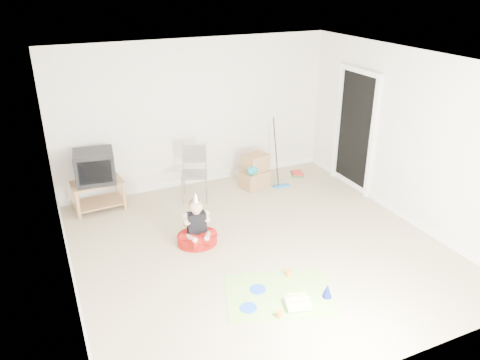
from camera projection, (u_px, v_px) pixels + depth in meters
name	position (u px, v px, depth m)	size (l,w,h in m)	color
ground	(258.00, 247.00, 6.66)	(5.00, 5.00, 0.00)	tan
doorway_recess	(355.00, 132.00, 8.18)	(0.02, 0.90, 2.05)	black
tv_stand	(98.00, 193.00, 7.61)	(0.82, 0.55, 0.49)	#926742
crt_tv	(95.00, 167.00, 7.42)	(0.61, 0.50, 0.53)	black
folding_chair	(194.00, 174.00, 7.88)	(0.55, 0.54, 0.96)	gray
cardboard_boxes	(255.00, 172.00, 8.42)	(0.56, 0.49, 0.61)	#9C744B
floor_mop	(282.00, 174.00, 8.43)	(0.31, 0.40, 1.21)	blue
book_pile	(297.00, 173.00, 9.02)	(0.30, 0.33, 0.06)	#22682B
seated_woman	(197.00, 233.00, 6.67)	(0.63, 0.63, 0.82)	maroon
party_mat	(279.00, 294.00, 5.68)	(1.29, 0.94, 0.01)	#FF3595
birthday_cake	(298.00, 304.00, 5.46)	(0.33, 0.29, 0.14)	white
blue_plate_near	(258.00, 289.00, 5.75)	(0.20, 0.20, 0.01)	blue
blue_plate_far	(248.00, 308.00, 5.44)	(0.20, 0.20, 0.01)	blue
orange_cup_near	(289.00, 273.00, 6.00)	(0.07, 0.07, 0.09)	orange
orange_cup_far	(279.00, 314.00, 5.29)	(0.07, 0.07, 0.08)	orange
blue_party_hat	(327.00, 291.00, 5.60)	(0.12, 0.12, 0.18)	#161E9E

